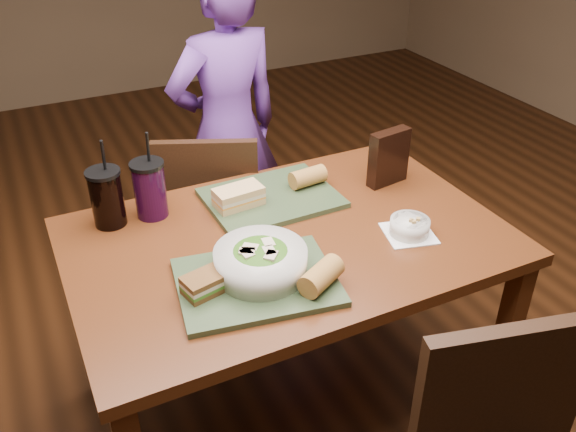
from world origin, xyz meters
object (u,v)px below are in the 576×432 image
object	(u,v)px
soup_bowl	(410,226)
cup_berry	(150,189)
sandwich_far	(239,197)
baguette_near	(321,276)
chair_far	(203,222)
tray_near	(257,282)
baguette_far	(308,177)
cup_cola	(107,197)
sandwich_near	(204,284)
dining_table	(288,260)
diner	(227,131)
salad_bowl	(261,260)
chip_bag	(389,157)
tray_far	(271,198)

from	to	relation	value
soup_bowl	cup_berry	world-z (taller)	cup_berry
sandwich_far	baguette_near	bearing A→B (deg)	-85.65
chair_far	tray_near	xyz separation A→B (m)	(-0.10, -0.77, 0.28)
cup_berry	soup_bowl	bearing A→B (deg)	-33.99
baguette_far	cup_cola	bearing A→B (deg)	173.18
tray_near	sandwich_near	world-z (taller)	sandwich_near
baguette_near	dining_table	bearing A→B (deg)	82.06
soup_bowl	sandwich_far	world-z (taller)	sandwich_far
dining_table	diner	size ratio (longest dim) A/B	0.91
baguette_near	cup_berry	bearing A→B (deg)	117.20
soup_bowl	baguette_near	distance (m)	0.39
cup_cola	cup_berry	size ratio (longest dim) A/B	0.99
salad_bowl	baguette_far	bearing A→B (deg)	48.04
baguette_near	chip_bag	distance (m)	0.65
tray_far	sandwich_near	bearing A→B (deg)	-133.80
cup_berry	chip_bag	xyz separation A→B (m)	(0.79, -0.15, 0.00)
sandwich_near	baguette_far	world-z (taller)	baguette_far
cup_berry	diner	bearing A→B (deg)	50.89
sandwich_near	dining_table	bearing A→B (deg)	27.30
tray_far	soup_bowl	distance (m)	0.47
chair_far	baguette_near	size ratio (longest dim) A/B	6.67
diner	cup_berry	xyz separation A→B (m)	(-0.48, -0.59, 0.13)
tray_far	soup_bowl	world-z (taller)	soup_bowl
salad_bowl	tray_near	bearing A→B (deg)	-135.24
tray_near	cup_berry	xyz separation A→B (m)	(-0.15, 0.47, 0.09)
chair_far	sandwich_far	xyz separation A→B (m)	(0.01, -0.39, 0.31)
soup_bowl	baguette_near	xyz separation A→B (m)	(-0.37, -0.12, 0.02)
chip_bag	tray_near	bearing A→B (deg)	-161.49
tray_far	sandwich_near	distance (m)	0.53
dining_table	tray_near	size ratio (longest dim) A/B	3.10
chair_far	tray_far	xyz separation A→B (m)	(0.13, -0.38, 0.28)
chair_far	salad_bowl	xyz separation A→B (m)	(-0.07, -0.75, 0.33)
soup_bowl	cup_berry	bearing A→B (deg)	146.01
diner	salad_bowl	distance (m)	1.09
cup_berry	chip_bag	world-z (taller)	cup_berry
diner	dining_table	bearing A→B (deg)	72.91
chair_far	salad_bowl	size ratio (longest dim) A/B	3.46
tray_far	baguette_near	world-z (taller)	baguette_near
soup_bowl	cup_berry	distance (m)	0.81
soup_bowl	chip_bag	size ratio (longest dim) A/B	0.91
dining_table	tray_far	bearing A→B (deg)	78.69
sandwich_far	chip_bag	distance (m)	0.54
chair_far	chip_bag	xyz separation A→B (m)	(0.54, -0.44, 0.36)
cup_cola	baguette_far	bearing A→B (deg)	-6.82
sandwich_near	chair_far	bearing A→B (deg)	72.70
sandwich_near	cup_cola	bearing A→B (deg)	106.96
dining_table	salad_bowl	size ratio (longest dim) A/B	5.17
cup_berry	baguette_far	bearing A→B (deg)	-7.83
salad_bowl	sandwich_near	distance (m)	0.17
chair_far	cup_cola	xyz separation A→B (m)	(-0.38, -0.29, 0.36)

